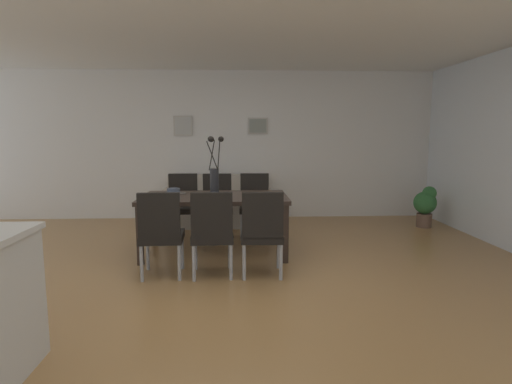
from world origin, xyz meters
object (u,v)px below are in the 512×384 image
(bowl_near_left, at_px, (168,195))
(framed_picture_center, at_px, (258,126))
(dining_chair_mid_left, at_px, (262,229))
(sofa, at_px, (218,207))
(dining_chair_mid_right, at_px, (255,202))
(framed_picture_left, at_px, (183,126))
(dining_chair_near_left, at_px, (161,230))
(dining_chair_far_right, at_px, (217,202))
(bowl_far_left, at_px, (214,195))
(dining_chair_far_left, at_px, (212,230))
(dining_table, at_px, (215,202))
(potted_plant, at_px, (425,204))
(dining_chair_near_right, at_px, (183,202))
(bowl_near_right, at_px, (174,190))
(centerpiece_vase, at_px, (214,173))

(bowl_near_left, relative_size, framed_picture_center, 0.48)
(dining_chair_mid_left, relative_size, sofa, 0.53)
(dining_chair_mid_right, distance_m, framed_picture_left, 2.14)
(dining_chair_near_left, bearing_deg, dining_chair_mid_right, 59.10)
(dining_chair_far_right, relative_size, framed_picture_center, 2.60)
(bowl_far_left, bearing_deg, bowl_near_left, 180.00)
(dining_chair_far_left, relative_size, bowl_near_left, 5.41)
(dining_chair_near_left, height_order, framed_picture_center, framed_picture_center)
(dining_table, distance_m, bowl_far_left, 0.25)
(dining_table, relative_size, framed_picture_left, 5.20)
(dining_chair_near_left, bearing_deg, potted_plant, 29.95)
(dining_chair_near_right, xyz_separation_m, framed_picture_left, (-0.14, 1.34, 1.13))
(dining_table, relative_size, dining_chair_mid_right, 1.96)
(sofa, distance_m, framed_picture_left, 1.57)
(dining_chair_near_right, bearing_deg, potted_plant, 6.31)
(bowl_near_left, height_order, framed_picture_left, framed_picture_left)
(dining_chair_near_left, xyz_separation_m, bowl_near_right, (-0.02, 1.09, 0.27))
(framed_picture_left, bearing_deg, bowl_near_right, -86.72)
(framed_picture_left, bearing_deg, dining_chair_far_left, -77.91)
(dining_chair_near_left, xyz_separation_m, centerpiece_vase, (0.52, 0.87, 0.51))
(dining_chair_near_left, distance_m, dining_chair_near_right, 1.79)
(bowl_near_left, xyz_separation_m, potted_plant, (3.87, 1.56, -0.41))
(dining_table, relative_size, bowl_near_left, 10.59)
(centerpiece_vase, xyz_separation_m, framed_picture_left, (-0.66, 2.26, 0.62))
(dining_chair_near_right, relative_size, bowl_far_left, 5.41)
(bowl_near_left, distance_m, potted_plant, 4.19)
(dining_chair_near_left, bearing_deg, bowl_far_left, 51.75)
(bowl_far_left, bearing_deg, potted_plant, 25.13)
(dining_chair_mid_right, bearing_deg, dining_chair_mid_left, -89.98)
(dining_chair_near_left, xyz_separation_m, dining_chair_mid_left, (1.06, -0.02, 0.00))
(dining_chair_near_right, relative_size, potted_plant, 1.37)
(sofa, height_order, potted_plant, sofa)
(dining_chair_near_left, distance_m, dining_chair_mid_left, 1.06)
(dining_table, bearing_deg, potted_plant, 21.97)
(dining_chair_near_right, height_order, bowl_far_left, dining_chair_near_right)
(bowl_near_left, relative_size, potted_plant, 0.25)
(dining_chair_mid_left, bearing_deg, dining_chair_far_right, 107.20)
(dining_chair_near_left, bearing_deg, framed_picture_left, 92.60)
(dining_chair_far_left, bearing_deg, sofa, 91.29)
(dining_table, height_order, dining_chair_mid_left, dining_chair_mid_left)
(bowl_near_right, xyz_separation_m, potted_plant, (3.87, 1.12, -0.41))
(bowl_near_right, xyz_separation_m, framed_picture_center, (1.20, 2.04, 0.86))
(dining_chair_far_right, xyz_separation_m, dining_chair_mid_left, (0.55, -1.78, 0.00))
(bowl_far_left, relative_size, framed_picture_left, 0.49)
(bowl_far_left, relative_size, sofa, 0.10)
(dining_chair_far_right, distance_m, centerpiece_vase, 1.02)
(dining_chair_far_left, distance_m, framed_picture_left, 3.41)
(dining_table, xyz_separation_m, potted_plant, (3.33, 1.34, -0.29))
(dining_chair_far_right, xyz_separation_m, bowl_near_left, (-0.53, -1.10, 0.27))
(centerpiece_vase, xyz_separation_m, bowl_near_right, (-0.54, 0.22, -0.24))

